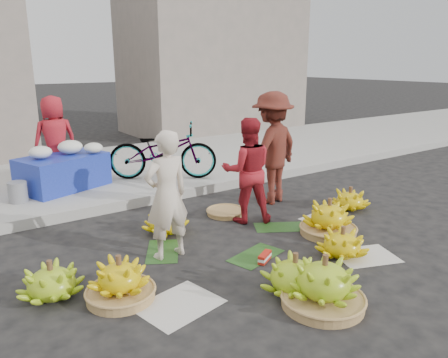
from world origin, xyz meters
TOP-DOWN VIEW (x-y plane):
  - ground at (0.00, 0.00)m, footprint 80.00×80.00m
  - curb at (0.00, 2.20)m, footprint 40.00×0.25m
  - sidewalk at (0.00, 4.30)m, footprint 40.00×4.00m
  - building_right at (4.50, 7.70)m, footprint 5.00×3.00m
  - newspaper_scatter at (0.00, -0.80)m, footprint 3.20×1.80m
  - banana_leaves at (-0.10, 0.20)m, footprint 2.00×1.00m
  - banana_bunch_0 at (-1.68, -0.21)m, footprint 0.65×0.65m
  - banana_bunch_1 at (-0.29, -1.01)m, footprint 0.71×0.71m
  - banana_bunch_2 at (-0.25, -1.33)m, footprint 0.78×0.78m
  - banana_bunch_3 at (0.68, -0.75)m, footprint 0.65×0.65m
  - banana_bunch_4 at (1.04, -0.21)m, footprint 0.69×0.69m
  - banana_bunch_5 at (2.02, 0.26)m, footprint 0.59×0.59m
  - banana_bunch_6 at (-2.19, 0.18)m, footprint 0.64×0.64m
  - banana_bunch_7 at (-0.61, 0.98)m, footprint 0.62×0.62m
  - basket_spare at (0.40, 1.11)m, footprint 0.62×0.62m
  - incense_stack at (-0.11, -0.36)m, footprint 0.23×0.17m
  - vendor_cream at (-0.90, 0.35)m, footprint 0.53×0.36m
  - vendor_red at (0.50, 0.75)m, footprint 0.85×0.79m
  - man_striped at (1.30, 1.19)m, footprint 1.20×0.86m
  - flower_table at (-1.20, 3.33)m, footprint 1.47×1.18m
  - grey_bucket at (-1.96, 2.98)m, footprint 0.26×0.26m
  - flower_vendor at (-1.17, 3.81)m, footprint 0.72×0.48m
  - bicycle at (0.38, 2.97)m, footprint 1.51×1.90m

SIDE VIEW (x-z plane):
  - ground at x=0.00m, z-range 0.00..0.00m
  - newspaper_scatter at x=0.00m, z-range 0.00..0.01m
  - banana_leaves at x=-0.10m, z-range 0.00..0.01m
  - basket_spare at x=0.40m, z-range 0.00..0.06m
  - incense_stack at x=-0.11m, z-range 0.01..0.10m
  - sidewalk at x=0.00m, z-range 0.00..0.12m
  - curb at x=0.00m, z-range 0.00..0.15m
  - banana_bunch_5 at x=2.02m, z-range -0.02..0.32m
  - banana_bunch_3 at x=0.68m, z-range -0.02..0.33m
  - banana_bunch_7 at x=-0.61m, z-range -0.02..0.33m
  - banana_bunch_6 at x=-2.19m, z-range -0.02..0.35m
  - banana_bunch_1 at x=-0.29m, z-range -0.02..0.37m
  - banana_bunch_0 at x=-1.68m, z-range -0.03..0.40m
  - banana_bunch_4 at x=1.04m, z-range -0.03..0.44m
  - banana_bunch_2 at x=-0.25m, z-range -0.03..0.46m
  - grey_bucket at x=-1.96m, z-range 0.12..0.42m
  - flower_table at x=-1.20m, z-range 0.05..0.80m
  - bicycle at x=0.38m, z-range 0.12..1.09m
  - vendor_red at x=0.50m, z-range 0.00..1.40m
  - vendor_cream at x=-0.90m, z-range 0.00..1.41m
  - man_striped at x=1.30m, z-range 0.00..1.68m
  - flower_vendor at x=-1.17m, z-range 0.12..1.56m
  - building_right at x=4.50m, z-range 0.00..5.00m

